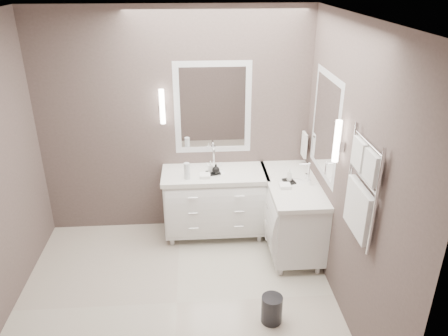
{
  "coord_description": "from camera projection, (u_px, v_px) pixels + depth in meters",
  "views": [
    {
      "loc": [
        0.23,
        -3.41,
        3.05
      ],
      "look_at": [
        0.52,
        0.7,
        1.14
      ],
      "focal_mm": 35.0,
      "sensor_mm": 36.0,
      "label": 1
    }
  ],
  "objects": [
    {
      "name": "water_bottle",
      "position": [
        187.0,
        171.0,
        4.94
      ],
      "size": [
        0.08,
        0.08,
        0.19
      ],
      "primitive_type": "cylinder",
      "rotation": [
        0.0,
        0.0,
        -0.26
      ],
      "color": "silver",
      "rests_on": "vanity_back"
    },
    {
      "name": "sconce_right",
      "position": [
        337.0,
        142.0,
        3.98
      ],
      "size": [
        0.06,
        0.06,
        0.4
      ],
      "color": "white",
      "rests_on": "wall_right"
    },
    {
      "name": "towel_ladder",
      "position": [
        361.0,
        193.0,
        3.51
      ],
      "size": [
        0.06,
        0.58,
        0.9
      ],
      "color": "white",
      "rests_on": "wall_right"
    },
    {
      "name": "sconce_back",
      "position": [
        162.0,
        107.0,
        4.97
      ],
      "size": [
        0.06,
        0.06,
        0.4
      ],
      "color": "white",
      "rests_on": "wall_back"
    },
    {
      "name": "vanity_right",
      "position": [
        292.0,
        210.0,
        5.05
      ],
      "size": [
        0.59,
        1.24,
        0.97
      ],
      "color": "white",
      "rests_on": "floor"
    },
    {
      "name": "floor",
      "position": [
        177.0,
        303.0,
        4.36
      ],
      "size": [
        3.2,
        3.0,
        0.01
      ],
      "primitive_type": "cube",
      "color": "beige",
      "rests_on": "ground"
    },
    {
      "name": "ceiling",
      "position": [
        160.0,
        18.0,
        3.22
      ],
      "size": [
        3.2,
        3.0,
        0.01
      ],
      "primitive_type": "cube",
      "color": "white",
      "rests_on": "wall_back"
    },
    {
      "name": "mirror_back",
      "position": [
        213.0,
        108.0,
        5.08
      ],
      "size": [
        0.9,
        0.02,
        1.1
      ],
      "color": "white",
      "rests_on": "wall_back"
    },
    {
      "name": "mirror_right",
      "position": [
        325.0,
        125.0,
        4.53
      ],
      "size": [
        0.02,
        0.9,
        1.1
      ],
      "color": "white",
      "rests_on": "wall_right"
    },
    {
      "name": "amenity_tray_right",
      "position": [
        289.0,
        182.0,
        4.88
      ],
      "size": [
        0.14,
        0.17,
        0.02
      ],
      "primitive_type": "cube",
      "rotation": [
        0.0,
        0.0,
        0.2
      ],
      "color": "black",
      "rests_on": "vanity_right"
    },
    {
      "name": "wall_back",
      "position": [
        175.0,
        125.0,
        5.15
      ],
      "size": [
        3.2,
        0.01,
        2.7
      ],
      "primitive_type": "cube",
      "color": "#574946",
      "rests_on": "floor"
    },
    {
      "name": "wall_right",
      "position": [
        350.0,
        176.0,
        3.89
      ],
      "size": [
        0.01,
        3.0,
        2.7
      ],
      "primitive_type": "cube",
      "color": "#574946",
      "rests_on": "floor"
    },
    {
      "name": "amenity_tray_back",
      "position": [
        213.0,
        173.0,
        5.09
      ],
      "size": [
        0.18,
        0.15,
        0.02
      ],
      "primitive_type": "cube",
      "rotation": [
        0.0,
        0.0,
        0.25
      ],
      "color": "black",
      "rests_on": "vanity_back"
    },
    {
      "name": "waste_bin",
      "position": [
        272.0,
        309.0,
        4.08
      ],
      "size": [
        0.23,
        0.23,
        0.28
      ],
      "primitive_type": "cylinder",
      "rotation": [
        0.0,
        0.0,
        -0.19
      ],
      "color": "black",
      "rests_on": "floor"
    },
    {
      "name": "soap_bottle_b",
      "position": [
        216.0,
        169.0,
        5.04
      ],
      "size": [
        0.11,
        0.11,
        0.11
      ],
      "primitive_type": "imported",
      "rotation": [
        0.0,
        0.0,
        0.29
      ],
      "color": "black",
      "rests_on": "amenity_tray_back"
    },
    {
      "name": "wall_front",
      "position": [
        158.0,
        303.0,
        2.42
      ],
      "size": [
        3.2,
        0.01,
        2.7
      ],
      "primitive_type": "cube",
      "color": "#574946",
      "rests_on": "floor"
    },
    {
      "name": "vanity_back",
      "position": [
        215.0,
        199.0,
        5.29
      ],
      "size": [
        1.24,
        0.59,
        0.97
      ],
      "color": "white",
      "rests_on": "floor"
    },
    {
      "name": "soap_bottle_a",
      "position": [
        211.0,
        166.0,
        5.07
      ],
      "size": [
        0.06,
        0.07,
        0.13
      ],
      "primitive_type": "imported",
      "rotation": [
        0.0,
        0.0,
        0.12
      ],
      "color": "white",
      "rests_on": "amenity_tray_back"
    },
    {
      "name": "towel_bar_corner",
      "position": [
        304.0,
        144.0,
        5.22
      ],
      "size": [
        0.03,
        0.22,
        0.3
      ],
      "color": "white",
      "rests_on": "wall_right"
    },
    {
      "name": "soap_bottle_c",
      "position": [
        290.0,
        174.0,
        4.85
      ],
      "size": [
        0.06,
        0.06,
        0.15
      ],
      "primitive_type": "imported",
      "rotation": [
        0.0,
        0.0,
        0.02
      ],
      "color": "white",
      "rests_on": "amenity_tray_right"
    }
  ]
}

